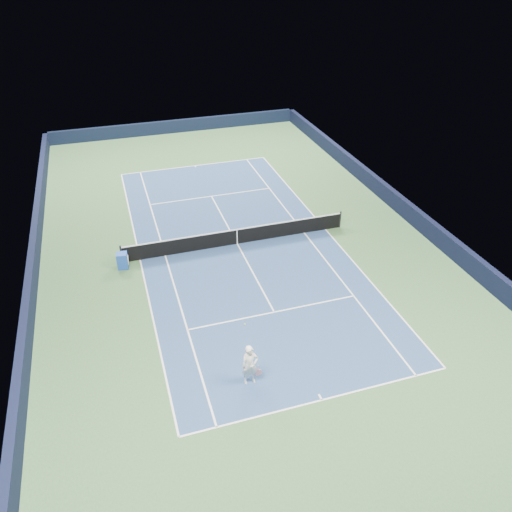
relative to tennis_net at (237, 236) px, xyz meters
name	(u,v)px	position (x,y,z in m)	size (l,w,h in m)	color
ground	(237,244)	(0.00, 0.00, -0.50)	(40.00, 40.00, 0.00)	#355B31
wall_far	(176,126)	(0.00, 19.82, 0.05)	(22.00, 0.35, 1.10)	black
wall_right	(405,209)	(10.82, 0.00, 0.05)	(0.35, 40.00, 1.10)	black
wall_left	(33,268)	(-10.82, 0.00, 0.05)	(0.35, 40.00, 1.10)	black
court_surface	(237,244)	(0.00, 0.00, -0.50)	(10.97, 23.77, 0.01)	navy
baseline_far	(195,166)	(0.00, 11.88, -0.50)	(10.97, 0.08, 0.00)	white
baseline_near	(322,400)	(0.00, -11.88, -0.50)	(10.97, 0.08, 0.00)	white
sideline_doubles_right	(325,229)	(5.49, 0.00, -0.50)	(0.08, 23.77, 0.00)	white
sideline_doubles_left	(140,260)	(-5.49, 0.00, -0.50)	(0.08, 23.77, 0.00)	white
sideline_singles_right	(304,233)	(4.12, 0.00, -0.50)	(0.08, 23.77, 0.00)	white
sideline_singles_left	(165,256)	(-4.12, 0.00, -0.50)	(0.08, 23.77, 0.00)	white
service_line_far	(211,196)	(0.00, 6.40, -0.50)	(8.23, 0.08, 0.00)	white
service_line_near	(274,312)	(0.00, -6.40, -0.50)	(8.23, 0.08, 0.00)	white
center_service_line	(237,244)	(0.00, 0.00, -0.50)	(0.08, 12.80, 0.00)	white
center_mark_far	(195,166)	(0.00, 11.73, -0.50)	(0.08, 0.30, 0.00)	white
center_mark_near	(320,397)	(0.00, -11.73, -0.50)	(0.08, 0.30, 0.00)	white
tennis_net	(237,236)	(0.00, 0.00, 0.00)	(12.90, 0.10, 1.07)	black
sponsor_cube	(123,261)	(-6.40, -0.50, -0.06)	(0.62, 0.56, 0.90)	#1C47AD
tennis_player	(250,365)	(-2.33, -10.17, 0.41)	(0.82, 1.26, 2.16)	white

